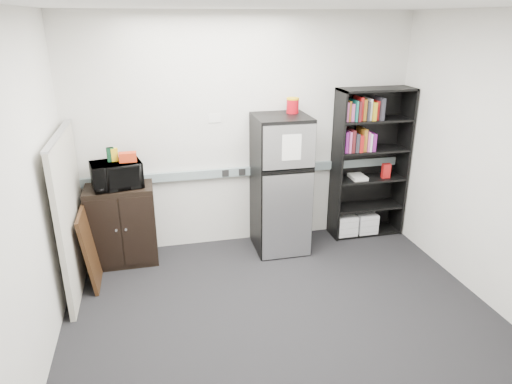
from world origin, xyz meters
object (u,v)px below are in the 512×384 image
cabinet (122,224)px  refrigerator (281,185)px  cubicle_partition (71,213)px  bookshelf (368,161)px  microwave (117,175)px

cabinet → refrigerator: 1.84m
cubicle_partition → bookshelf: bearing=8.1°
bookshelf → microwave: size_ratio=3.63×
bookshelf → microwave: bearing=-178.4°
bookshelf → cabinet: (-2.97, -0.07, -0.52)m
bookshelf → cabinet: bearing=-178.7°
cabinet → cubicle_partition: bearing=-136.3°
microwave → cubicle_partition: bearing=-149.6°
bookshelf → microwave: bookshelf is taller
cubicle_partition → microwave: 0.64m
cubicle_partition → refrigerator: cubicle_partition is taller
cubicle_partition → cabinet: bearing=43.7°
microwave → cabinet: bearing=77.8°
bookshelf → cabinet: bookshelf is taller
cabinet → refrigerator: (1.81, -0.08, 0.35)m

